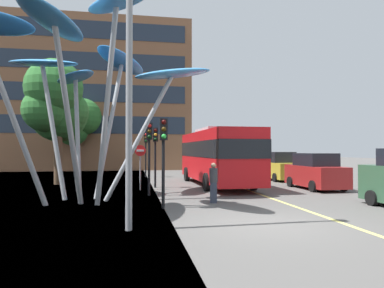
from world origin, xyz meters
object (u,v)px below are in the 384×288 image
traffic_light_kerb_near (164,143)px  car_parked_far (278,167)px  red_bus (217,154)px  traffic_light_kerb_far (149,143)px  car_parked_mid (315,172)px  traffic_light_island_mid (155,144)px  pedestrian (214,183)px  traffic_light_opposite (146,145)px  street_lamp (140,25)px  leaf_sculpture (82,57)px  no_entry_sign (140,160)px

traffic_light_kerb_near → car_parked_far: 14.45m
red_bus → traffic_light_kerb_far: bearing=-134.7°
car_parked_mid → traffic_light_island_mid: bearing=166.7°
traffic_light_kerb_far → traffic_light_island_mid: 3.55m
traffic_light_kerb_far → pedestrian: (2.51, -2.57, -1.68)m
traffic_light_island_mid → car_parked_mid: traffic_light_island_mid is taller
traffic_light_opposite → street_lamp: bearing=-92.6°
red_bus → car_parked_far: bearing=28.3°
traffic_light_kerb_far → car_parked_mid: bearing=8.8°
leaf_sculpture → street_lamp: bearing=-67.2°
traffic_light_island_mid → no_entry_sign: (-0.88, -1.04, -0.87)m
red_bus → car_parked_mid: (4.95, -2.95, -0.99)m
traffic_light_kerb_far → traffic_light_opposite: traffic_light_opposite is taller
traffic_light_kerb_near → car_parked_far: size_ratio=0.73×
traffic_light_kerb_near → traffic_light_opposite: traffic_light_opposite is taller
leaf_sculpture → car_parked_far: leaf_sculpture is taller
traffic_light_kerb_far → car_parked_far: (9.68, 7.27, -1.56)m
leaf_sculpture → red_bus: bearing=39.3°
traffic_light_island_mid → car_parked_far: size_ratio=0.76×
traffic_light_island_mid → red_bus: bearing=12.9°
traffic_light_island_mid → street_lamp: size_ratio=0.38×
red_bus → car_parked_mid: bearing=-30.8°
car_parked_far → no_entry_sign: 11.16m
traffic_light_kerb_far → no_entry_sign: traffic_light_kerb_far is taller
no_entry_sign → traffic_light_kerb_far: bearing=-81.6°
no_entry_sign → pedestrian: bearing=-60.3°
leaf_sculpture → traffic_light_opposite: size_ratio=3.09×
traffic_light_opposite → street_lamp: street_lamp is taller
traffic_light_kerb_far → car_parked_far: 12.21m
red_bus → leaf_sculpture: size_ratio=0.96×
traffic_light_kerb_far → traffic_light_opposite: bearing=88.7°
leaf_sculpture → car_parked_mid: leaf_sculpture is taller
traffic_light_kerb_near → car_parked_far: traffic_light_kerb_near is taller
leaf_sculpture → car_parked_far: (12.55, 8.79, -5.12)m
traffic_light_opposite → street_lamp: 18.68m
traffic_light_opposite → car_parked_far: bearing=-24.0°
red_bus → pedestrian: red_bus is taller
car_parked_mid → red_bus: bearing=149.2°
car_parked_mid → traffic_light_opposite: bearing=132.0°
leaf_sculpture → car_parked_mid: bearing=13.7°
traffic_light_kerb_near → pedestrian: (2.16, 1.09, -1.60)m
traffic_light_opposite → car_parked_mid: bearing=-48.0°
red_bus → traffic_light_kerb_near: red_bus is taller
red_bus → no_entry_sign: red_bus is taller
traffic_light_kerb_near → no_entry_sign: traffic_light_kerb_near is taller
car_parked_mid → pedestrian: bearing=-149.4°
traffic_light_island_mid → car_parked_mid: size_ratio=0.82×
traffic_light_kerb_near → car_parked_mid: (8.95, 5.10, -1.49)m
red_bus → traffic_light_kerb_far: size_ratio=3.05×
pedestrian → no_entry_sign: (-2.88, 5.05, 0.81)m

